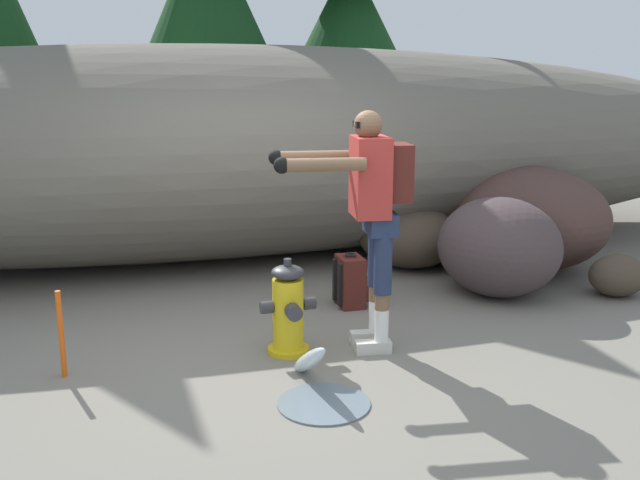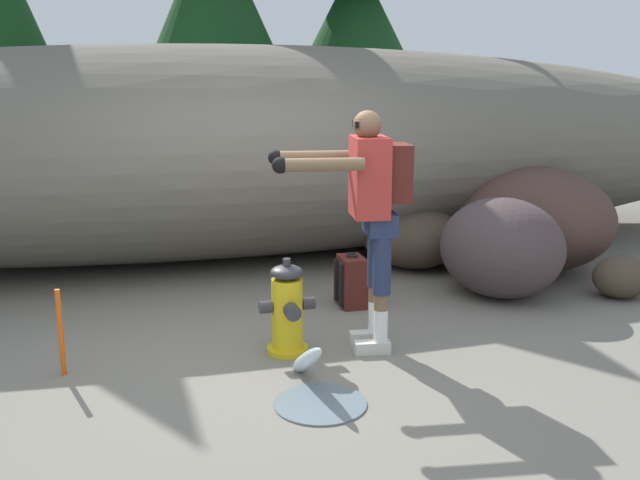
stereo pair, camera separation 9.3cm
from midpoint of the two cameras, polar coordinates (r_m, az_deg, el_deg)
The scene contains 12 objects.
ground_plane at distance 5.15m, azimuth -2.01°, elevation -9.72°, with size 56.00×56.00×0.04m, color slate.
dirt_embankment at distance 7.92m, azimuth -7.63°, elevation 7.02°, with size 14.28×3.20×2.28m, color #666056.
fire_hydrant at distance 5.16m, azimuth -2.10°, elevation -5.63°, with size 0.40×0.35×0.70m.
hydrant_water_jet at distance 4.67m, azimuth -0.22°, elevation -10.66°, with size 0.58×1.03×0.52m.
utility_worker at distance 5.05m, azimuth 4.55°, elevation 3.16°, with size 1.02×0.62×1.74m.
spare_backpack at distance 6.20m, azimuth 3.02°, elevation -3.36°, with size 0.30×0.31×0.47m.
boulder_large at distance 7.63m, azimuth 17.00°, elevation 1.65°, with size 1.67×1.53×1.05m, color #4A332E.
boulder_mid at distance 6.61m, azimuth 14.68°, elevation -0.61°, with size 1.13×0.99×0.90m, color #46393B.
boulder_small at distance 7.49m, azimuth 7.64°, elevation 0.40°, with size 1.14×1.00×0.67m, color #43362C.
boulder_outlier at distance 7.00m, azimuth 23.30°, elevation -2.72°, with size 0.53×0.44×0.38m, color #473A2D.
pine_tree_center at distance 11.29m, azimuth 3.19°, elevation 17.89°, with size 2.61×2.61×5.32m.
survey_stake at distance 5.08m, azimuth -19.49°, elevation -6.98°, with size 0.04×0.04×0.60m, color #E55914.
Camera 2 is at (-1.07, -4.62, 2.00)m, focal length 40.09 mm.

